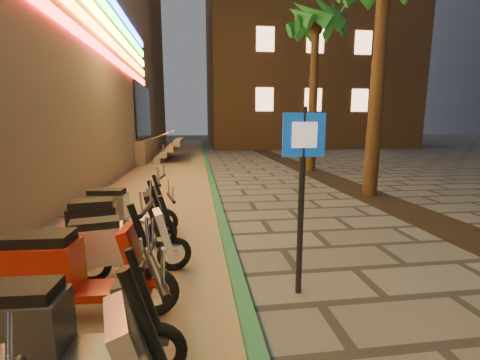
{
  "coord_description": "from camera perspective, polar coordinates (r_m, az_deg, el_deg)",
  "views": [
    {
      "loc": [
        -1.38,
        -1.61,
        2.07
      ],
      "look_at": [
        -0.73,
        3.31,
        1.2
      ],
      "focal_mm": 24.0,
      "sensor_mm": 36.0,
      "label": 1
    }
  ],
  "objects": [
    {
      "name": "parking_strip",
      "position": [
        11.85,
        -13.38,
        -0.38
      ],
      "size": [
        3.4,
        60.0,
        0.01
      ],
      "primitive_type": "cube",
      "color": "#8C7251",
      "rests_on": "ground"
    },
    {
      "name": "green_curb",
      "position": [
        11.79,
        -5.15,
        0.02
      ],
      "size": [
        0.18,
        60.0,
        0.1
      ],
      "primitive_type": "cube",
      "color": "#24603E",
      "rests_on": "ground"
    },
    {
      "name": "planting_strip",
      "position": [
        8.53,
        28.6,
        -5.29
      ],
      "size": [
        1.2,
        40.0,
        0.02
      ],
      "primitive_type": "cube",
      "color": "black",
      "rests_on": "ground"
    },
    {
      "name": "apartment_block",
      "position": [
        36.69,
        10.22,
        26.28
      ],
      "size": [
        18.0,
        16.06,
        25.0
      ],
      "color": "brown",
      "rests_on": "ground"
    },
    {
      "name": "palm_d",
      "position": [
        15.0,
        13.3,
        24.64
      ],
      "size": [
        2.97,
        3.02,
        7.16
      ],
      "color": "#472D19",
      "rests_on": "ground"
    },
    {
      "name": "pedestrian_sign",
      "position": [
        3.8,
        11.0,
        0.63
      ],
      "size": [
        0.5,
        0.09,
        2.26
      ],
      "rotation": [
        0.0,
        0.0,
        -0.01
      ],
      "color": "black",
      "rests_on": "ground"
    },
    {
      "name": "scooter_5",
      "position": [
        3.09,
        -30.24,
        -22.05
      ],
      "size": [
        1.62,
        0.57,
        1.14
      ],
      "rotation": [
        0.0,
        0.0,
        -0.03
      ],
      "color": "black",
      "rests_on": "ground"
    },
    {
      "name": "scooter_6",
      "position": [
        3.9,
        -28.2,
        -14.16
      ],
      "size": [
        1.8,
        0.63,
        1.27
      ],
      "rotation": [
        0.0,
        0.0,
        -0.05
      ],
      "color": "black",
      "rests_on": "ground"
    },
    {
      "name": "scooter_7",
      "position": [
        4.63,
        -21.07,
        -10.77
      ],
      "size": [
        1.58,
        0.75,
        1.12
      ],
      "rotation": [
        0.0,
        0.0,
        0.23
      ],
      "color": "black",
      "rests_on": "ground"
    },
    {
      "name": "scooter_8",
      "position": [
        5.56,
        -22.05,
        -7.1
      ],
      "size": [
        1.67,
        0.74,
        1.18
      ],
      "rotation": [
        0.0,
        0.0,
        0.19
      ],
      "color": "black",
      "rests_on": "ground"
    },
    {
      "name": "scooter_9",
      "position": [
        6.37,
        -20.27,
        -4.92
      ],
      "size": [
        1.65,
        0.6,
        1.16
      ],
      "rotation": [
        0.0,
        0.0,
        -0.09
      ],
      "color": "black",
      "rests_on": "ground"
    }
  ]
}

